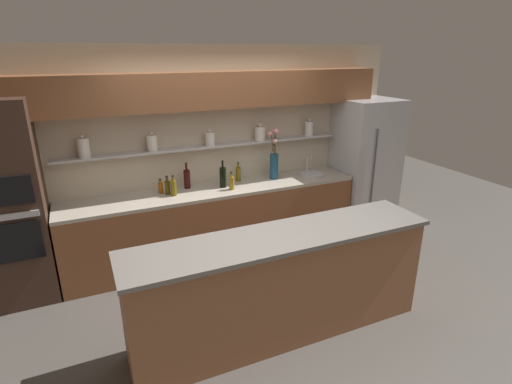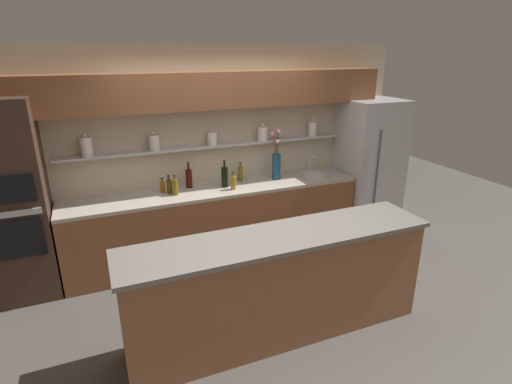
# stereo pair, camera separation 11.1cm
# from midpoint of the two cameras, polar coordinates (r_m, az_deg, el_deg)

# --- Properties ---
(ground_plane) EXTENTS (12.00, 12.00, 0.00)m
(ground_plane) POSITION_cam_midpoint_polar(r_m,az_deg,el_deg) (4.35, 1.30, -16.00)
(ground_plane) COLOR #4C4742
(back_wall_unit) EXTENTS (5.20, 0.44, 2.60)m
(back_wall_unit) POSITION_cam_midpoint_polar(r_m,az_deg,el_deg) (5.06, -5.68, 8.36)
(back_wall_unit) COLOR beige
(back_wall_unit) RESTS_ON ground_plane
(back_counter_unit) EXTENTS (3.67, 0.62, 0.92)m
(back_counter_unit) POSITION_cam_midpoint_polar(r_m,az_deg,el_deg) (5.12, -4.83, -4.33)
(back_counter_unit) COLOR brown
(back_counter_unit) RESTS_ON ground_plane
(island_counter) EXTENTS (2.82, 0.61, 1.02)m
(island_counter) POSITION_cam_midpoint_polar(r_m,az_deg,el_deg) (3.74, 4.15, -13.19)
(island_counter) COLOR #99603D
(island_counter) RESTS_ON ground_plane
(refrigerator) EXTENTS (0.80, 0.73, 1.90)m
(refrigerator) POSITION_cam_midpoint_polar(r_m,az_deg,el_deg) (5.95, 16.26, 3.43)
(refrigerator) COLOR #B7B7BC
(refrigerator) RESTS_ON ground_plane
(oven_tower) EXTENTS (0.70, 0.64, 2.12)m
(oven_tower) POSITION_cam_midpoint_polar(r_m,az_deg,el_deg) (4.76, -31.09, -1.33)
(oven_tower) COLOR #3D281E
(oven_tower) RESTS_ON ground_plane
(flower_vase) EXTENTS (0.17, 0.17, 0.67)m
(flower_vase) POSITION_cam_midpoint_polar(r_m,az_deg,el_deg) (5.23, 3.53, 4.39)
(flower_vase) COLOR navy
(flower_vase) RESTS_ON back_counter_unit
(sink_fixture) EXTENTS (0.34, 0.34, 0.25)m
(sink_fixture) POSITION_cam_midpoint_polar(r_m,az_deg,el_deg) (5.51, 8.89, 2.60)
(sink_fixture) COLOR #B7B7BC
(sink_fixture) RESTS_ON back_counter_unit
(bottle_oil_0) EXTENTS (0.06, 0.06, 0.25)m
(bottle_oil_0) POSITION_cam_midpoint_polar(r_m,az_deg,el_deg) (5.18, -1.64, 2.67)
(bottle_oil_0) COLOR brown
(bottle_oil_0) RESTS_ON back_counter_unit
(bottle_sauce_1) EXTENTS (0.06, 0.06, 0.18)m
(bottle_sauce_1) POSITION_cam_midpoint_polar(r_m,az_deg,el_deg) (4.89, -12.58, 0.77)
(bottle_sauce_1) COLOR #9E4C0A
(bottle_sauce_1) RESTS_ON back_counter_unit
(bottle_oil_2) EXTENTS (0.06, 0.06, 0.23)m
(bottle_oil_2) POSITION_cam_midpoint_polar(r_m,az_deg,el_deg) (4.82, -11.66, 0.81)
(bottle_oil_2) COLOR #47380A
(bottle_oil_2) RESTS_ON back_counter_unit
(bottle_oil_3) EXTENTS (0.06, 0.06, 0.22)m
(bottle_oil_3) POSITION_cam_midpoint_polar(r_m,az_deg,el_deg) (4.87, -2.62, 1.37)
(bottle_oil_3) COLOR olive
(bottle_oil_3) RESTS_ON back_counter_unit
(bottle_oil_4) EXTENTS (0.07, 0.07, 0.25)m
(bottle_oil_4) POSITION_cam_midpoint_polar(r_m,az_deg,el_deg) (4.76, -10.84, 0.73)
(bottle_oil_4) COLOR brown
(bottle_oil_4) RESTS_ON back_counter_unit
(bottle_wine_5) EXTENTS (0.08, 0.08, 0.34)m
(bottle_wine_5) POSITION_cam_midpoint_polar(r_m,az_deg,el_deg) (4.96, -3.86, 2.19)
(bottle_wine_5) COLOR black
(bottle_wine_5) RESTS_ON back_counter_unit
(bottle_wine_6) EXTENTS (0.08, 0.08, 0.32)m
(bottle_wine_6) POSITION_cam_midpoint_polar(r_m,az_deg,el_deg) (4.98, -8.93, 1.97)
(bottle_wine_6) COLOR #380C0C
(bottle_wine_6) RESTS_ON back_counter_unit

